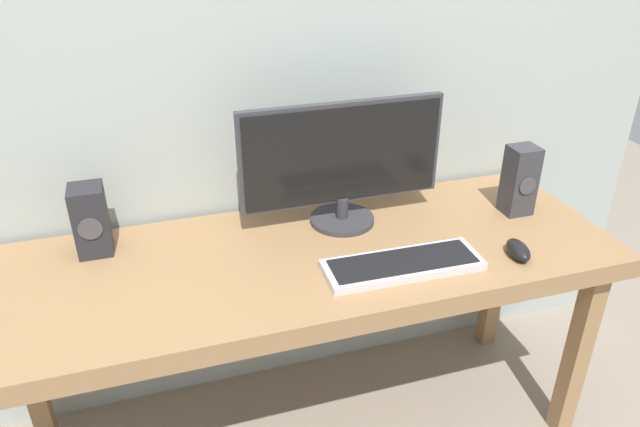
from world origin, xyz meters
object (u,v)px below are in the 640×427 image
desk (303,275)px  keyboard_primary (403,265)px  speaker_right (520,180)px  speaker_left (91,220)px  mouse (518,250)px  monitor (342,161)px

desk → keyboard_primary: size_ratio=4.15×
speaker_right → speaker_left: (-1.25, 0.15, -0.01)m
keyboard_primary → mouse: (0.33, -0.04, 0.01)m
monitor → speaker_left: monitor is taller
desk → speaker_left: 0.60m
desk → monitor: size_ratio=2.92×
desk → monitor: bearing=42.6°
speaker_left → desk: bearing=-18.9°
monitor → speaker_right: (0.54, -0.11, -0.09)m
keyboard_primary → speaker_left: (-0.78, 0.34, 0.09)m
monitor → keyboard_primary: (0.07, -0.30, -0.19)m
monitor → speaker_right: 0.56m
desk → mouse: bearing=-18.6°
speaker_right → speaker_left: size_ratio=1.10×
desk → mouse: size_ratio=16.90×
monitor → mouse: monitor is taller
keyboard_primary → speaker_right: speaker_right is taller
keyboard_primary → speaker_left: speaker_left is taller
speaker_left → speaker_right: bearing=-6.6°
speaker_right → monitor: bearing=168.7°
mouse → speaker_left: speaker_left is taller
monitor → keyboard_primary: 0.36m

